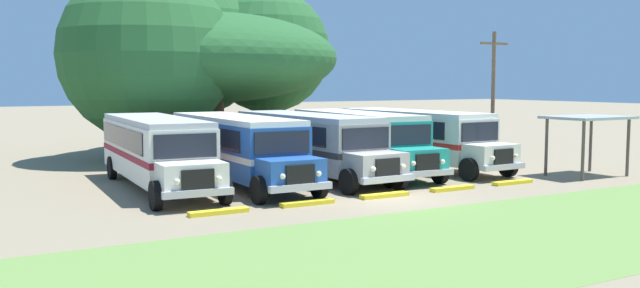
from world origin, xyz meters
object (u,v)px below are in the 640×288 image
Objects in this scene: parked_bus_slot_0 at (156,149)px; waiting_shelter at (588,122)px; parked_bus_slot_4 at (417,136)px; broad_shade_tree at (203,53)px; parked_bus_slot_3 at (359,138)px; utility_pole at (493,94)px; parked_bus_slot_2 at (309,142)px; parked_bus_slot_1 at (237,146)px.

waiting_shelter is at bearing 73.64° from parked_bus_slot_0.
parked_bus_slot_4 is 0.62× the size of broad_shade_tree.
broad_shade_tree is (-3.38, 11.87, 4.37)m from parked_bus_slot_3.
utility_pole reaches higher than parked_bus_slot_0.
parked_bus_slot_4 is 4.61m from utility_pole.
broad_shade_tree is at bearing 155.06° from parked_bus_slot_0.
parked_bus_slot_0 is 1.00× the size of parked_bus_slot_2.
parked_bus_slot_2 reaches higher than waiting_shelter.
parked_bus_slot_0 is 0.62× the size of broad_shade_tree.
parked_bus_slot_1 is 0.99× the size of parked_bus_slot_3.
parked_bus_slot_3 is at bearing 141.83° from waiting_shelter.
parked_bus_slot_0 is at bearing -95.54° from parked_bus_slot_2.
utility_pole is (17.14, -1.08, 2.06)m from parked_bus_slot_0.
utility_pole is at bearing 88.52° from parked_bus_slot_1.
parked_bus_slot_3 is 3.04× the size of waiting_shelter.
broad_shade_tree reaches higher than parked_bus_slot_1.
parked_bus_slot_3 is at bearing 170.86° from utility_pole.
broad_shade_tree reaches higher than utility_pole.
parked_bus_slot_4 is 1.60× the size of utility_pole.
waiting_shelter is (17.90, -6.30, 0.87)m from parked_bus_slot_0.
parked_bus_slot_2 is 0.62× the size of broad_shade_tree.
parked_bus_slot_2 is (6.78, -0.43, 0.00)m from parked_bus_slot_0.
waiting_shelter is at bearing -57.75° from broad_shade_tree.
parked_bus_slot_3 is 1.01× the size of parked_bus_slot_4.
broad_shade_tree is 17.09m from utility_pole.
broad_shade_tree is at bearing 179.99° from parked_bus_slot_2.
parked_bus_slot_2 is 0.99× the size of parked_bus_slot_3.
parked_bus_slot_2 is at bearing 92.99° from parked_bus_slot_1.
parked_bus_slot_4 is at bearing -60.21° from broad_shade_tree.
parked_bus_slot_3 is at bearing -74.10° from broad_shade_tree.
parked_bus_slot_1 is at bearing 158.65° from waiting_shelter.
utility_pole is at bearing -50.48° from broad_shade_tree.
broad_shade_tree is at bearing -159.74° from parked_bus_slot_3.
parked_bus_slot_1 is 0.62× the size of broad_shade_tree.
parked_bus_slot_3 is 10.41m from waiting_shelter.
parked_bus_slot_1 is at bearing 177.91° from utility_pole.
waiting_shelter is (8.15, -6.41, 0.87)m from parked_bus_slot_3.
parked_bus_slot_1 is 1.00× the size of parked_bus_slot_4.
parked_bus_slot_1 is 1.60× the size of utility_pole.
parked_bus_slot_4 is at bearing 163.80° from utility_pole.
parked_bus_slot_1 is at bearing -88.43° from parked_bus_slot_4.
parked_bus_slot_0 is 3.29m from parked_bus_slot_1.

